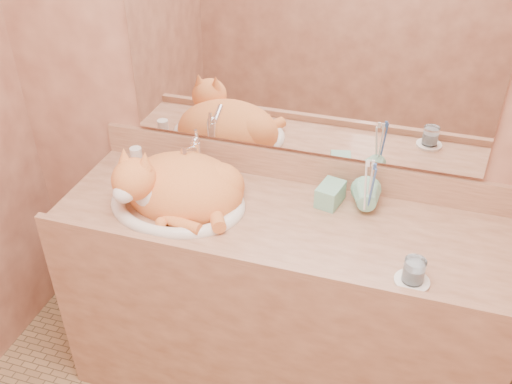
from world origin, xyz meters
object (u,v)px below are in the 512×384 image
(water_glass, at_px, (414,271))
(sink_basin, at_px, (176,187))
(vanity_counter, at_px, (277,306))
(toothbrush_cup, at_px, (366,206))
(soap_dispenser, at_px, (325,191))
(cat, at_px, (177,184))

(water_glass, bearing_deg, sink_basin, 168.97)
(vanity_counter, distance_m, toothbrush_cup, 0.56)
(toothbrush_cup, bearing_deg, water_glass, -57.37)
(soap_dispenser, bearing_deg, vanity_counter, -132.25)
(toothbrush_cup, relative_size, water_glass, 1.42)
(toothbrush_cup, xyz_separation_m, water_glass, (0.18, -0.29, -0.00))
(vanity_counter, relative_size, sink_basin, 3.28)
(sink_basin, bearing_deg, cat, 107.60)
(water_glass, bearing_deg, toothbrush_cup, 122.63)
(soap_dispenser, relative_size, toothbrush_cup, 1.57)
(vanity_counter, distance_m, soap_dispenser, 0.54)
(cat, distance_m, toothbrush_cup, 0.67)
(water_glass, bearing_deg, cat, 168.16)
(vanity_counter, distance_m, sink_basin, 0.63)
(soap_dispenser, xyz_separation_m, toothbrush_cup, (0.15, 0.01, -0.04))
(sink_basin, xyz_separation_m, water_glass, (0.84, -0.16, -0.03))
(sink_basin, relative_size, soap_dispenser, 2.82)
(sink_basin, height_order, water_glass, sink_basin)
(water_glass, bearing_deg, vanity_counter, 158.42)
(sink_basin, xyz_separation_m, toothbrush_cup, (0.66, 0.12, -0.03))
(soap_dispenser, bearing_deg, water_glass, -27.69)
(sink_basin, bearing_deg, water_glass, -11.86)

